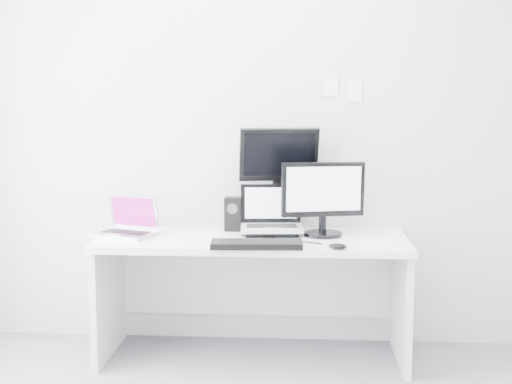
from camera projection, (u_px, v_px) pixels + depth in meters
back_wall at (257, 129)px, 4.42m from camera, size 3.60×0.00×3.60m
desk at (253, 298)px, 4.20m from camera, size 1.80×0.70×0.73m
macbook at (124, 215)px, 4.17m from camera, size 0.41×0.36×0.26m
speaker at (233, 214)px, 4.36m from camera, size 0.13×0.13×0.20m
dell_laptop at (272, 210)px, 4.21m from camera, size 0.39×0.31×0.30m
rear_monitor at (278, 178)px, 4.33m from camera, size 0.50×0.27×0.65m
samsung_monitor at (323, 198)px, 4.17m from camera, size 0.53×0.33×0.45m
keyboard at (257, 244)px, 3.87m from camera, size 0.51×0.20×0.03m
mouse at (338, 246)px, 3.81m from camera, size 0.12×0.09×0.03m
wall_note_0 at (330, 85)px, 4.35m from camera, size 0.10×0.00×0.14m
wall_note_1 at (354, 91)px, 4.34m from camera, size 0.09×0.00×0.13m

